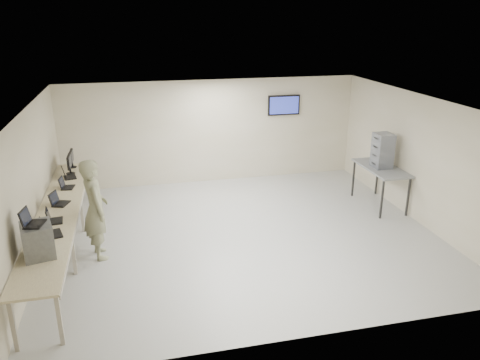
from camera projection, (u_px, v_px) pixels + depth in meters
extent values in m
cube|color=beige|center=(242.00, 234.00, 9.97)|extent=(8.00, 7.00, 0.01)
cube|color=white|center=(242.00, 103.00, 9.03)|extent=(8.00, 7.00, 0.01)
cube|color=beige|center=(212.00, 132.00, 12.71)|extent=(8.00, 0.01, 2.80)
cube|color=beige|center=(303.00, 253.00, 6.29)|extent=(8.00, 0.01, 2.80)
cube|color=beige|center=(32.00, 187.00, 8.64)|extent=(0.01, 7.00, 2.80)
cube|color=beige|center=(418.00, 159.00, 10.36)|extent=(0.01, 7.00, 2.80)
cube|color=#292929|center=(283.00, 105.00, 12.90)|extent=(0.15, 0.04, 0.15)
cube|color=black|center=(284.00, 105.00, 12.86)|extent=(0.90, 0.06, 0.55)
cube|color=navy|center=(284.00, 105.00, 12.83)|extent=(0.82, 0.01, 0.47)
cube|color=beige|center=(59.00, 211.00, 8.90)|extent=(0.75, 6.00, 0.04)
cube|color=#ADA493|center=(79.00, 211.00, 8.99)|extent=(0.02, 6.00, 0.06)
cube|color=#ADA493|center=(13.00, 325.00, 6.38)|extent=(0.06, 0.06, 0.86)
cube|color=#ADA493|center=(59.00, 319.00, 6.51)|extent=(0.06, 0.06, 0.86)
cube|color=#ADA493|center=(37.00, 256.00, 8.16)|extent=(0.06, 0.06, 0.86)
cube|color=#ADA493|center=(73.00, 253.00, 8.29)|extent=(0.06, 0.06, 0.86)
cube|color=#ADA493|center=(52.00, 216.00, 9.81)|extent=(0.06, 0.06, 0.86)
cube|color=#ADA493|center=(82.00, 213.00, 9.94)|extent=(0.06, 0.06, 0.86)
cube|color=#ADA493|center=(63.00, 184.00, 11.60)|extent=(0.06, 0.06, 0.86)
cube|color=#ADA493|center=(88.00, 182.00, 11.73)|extent=(0.06, 0.06, 0.86)
cube|color=slate|center=(38.00, 240.00, 7.15)|extent=(0.55, 0.60, 0.53)
cube|color=black|center=(35.00, 224.00, 7.05)|extent=(0.31, 0.38, 0.02)
cube|color=black|center=(25.00, 217.00, 6.98)|extent=(0.13, 0.33, 0.25)
cube|color=black|center=(26.00, 217.00, 6.98)|extent=(0.10, 0.29, 0.20)
cube|color=black|center=(53.00, 234.00, 7.91)|extent=(0.36, 0.44, 0.02)
cube|color=black|center=(43.00, 227.00, 7.83)|extent=(0.16, 0.36, 0.27)
cube|color=black|center=(44.00, 227.00, 7.83)|extent=(0.13, 0.31, 0.22)
cube|color=black|center=(56.00, 221.00, 8.41)|extent=(0.27, 0.35, 0.02)
cube|color=black|center=(48.00, 215.00, 8.35)|extent=(0.09, 0.31, 0.23)
cube|color=black|center=(49.00, 215.00, 8.35)|extent=(0.07, 0.28, 0.20)
cube|color=black|center=(61.00, 204.00, 9.17)|extent=(0.34, 0.40, 0.02)
cube|color=black|center=(54.00, 198.00, 9.10)|extent=(0.16, 0.33, 0.24)
cube|color=black|center=(55.00, 198.00, 9.10)|extent=(0.14, 0.28, 0.20)
cube|color=black|center=(68.00, 187.00, 10.03)|extent=(0.28, 0.35, 0.02)
cube|color=black|center=(62.00, 182.00, 9.96)|extent=(0.10, 0.31, 0.23)
cube|color=black|center=(62.00, 182.00, 9.96)|extent=(0.08, 0.27, 0.19)
cube|color=black|center=(70.00, 177.00, 10.65)|extent=(0.32, 0.40, 0.02)
cube|color=black|center=(64.00, 172.00, 10.58)|extent=(0.14, 0.34, 0.25)
cube|color=black|center=(64.00, 172.00, 10.58)|extent=(0.11, 0.29, 0.21)
cylinder|color=black|center=(71.00, 173.00, 10.92)|extent=(0.20, 0.20, 0.02)
cube|color=black|center=(70.00, 170.00, 10.89)|extent=(0.04, 0.03, 0.16)
cube|color=black|center=(69.00, 162.00, 10.83)|extent=(0.05, 0.45, 0.30)
cube|color=black|center=(70.00, 161.00, 10.83)|extent=(0.00, 0.41, 0.26)
cylinder|color=black|center=(73.00, 167.00, 11.37)|extent=(0.19, 0.19, 0.01)
cube|color=black|center=(72.00, 164.00, 11.34)|extent=(0.04, 0.03, 0.15)
cube|color=black|center=(71.00, 156.00, 11.28)|extent=(0.05, 0.43, 0.29)
cube|color=black|center=(73.00, 156.00, 11.28)|extent=(0.00, 0.39, 0.25)
imported|color=gray|center=(95.00, 209.00, 8.75)|extent=(0.63, 0.80, 1.95)
cube|color=gray|center=(381.00, 168.00, 11.13)|extent=(0.76, 1.64, 0.04)
cube|color=#292929|center=(382.00, 199.00, 10.57)|extent=(0.04, 0.04, 0.94)
cube|color=#292929|center=(353.00, 179.00, 11.88)|extent=(0.04, 0.04, 0.94)
cube|color=#292929|center=(408.00, 197.00, 10.71)|extent=(0.04, 0.04, 0.94)
cube|color=#292929|center=(377.00, 177.00, 12.03)|extent=(0.04, 0.04, 0.94)
cube|color=gray|center=(381.00, 163.00, 11.09)|extent=(0.39, 0.43, 0.21)
cube|color=gray|center=(382.00, 155.00, 11.02)|extent=(0.39, 0.43, 0.21)
cube|color=gray|center=(383.00, 146.00, 10.95)|extent=(0.39, 0.43, 0.21)
cube|color=gray|center=(384.00, 138.00, 10.88)|extent=(0.39, 0.43, 0.21)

